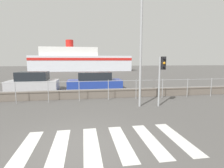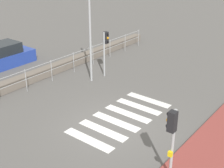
# 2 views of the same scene
# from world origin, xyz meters

# --- Properties ---
(ground_plane) EXTENTS (160.00, 160.00, 0.00)m
(ground_plane) POSITION_xyz_m (0.00, 0.00, 0.00)
(ground_plane) COLOR #565451
(sidewalk_brick) EXTENTS (24.00, 1.80, 0.12)m
(sidewalk_brick) POSITION_xyz_m (0.00, -4.10, 0.06)
(sidewalk_brick) COLOR brown
(sidewalk_brick) RESTS_ON ground_plane
(crosswalk) EXTENTS (4.95, 2.40, 0.01)m
(crosswalk) POSITION_xyz_m (0.90, 0.00, 0.00)
(crosswalk) COLOR silver
(crosswalk) RESTS_ON ground_plane
(seawall) EXTENTS (23.61, 0.55, 0.54)m
(seawall) POSITION_xyz_m (0.00, 6.50, 0.27)
(seawall) COLOR #6B6056
(seawall) RESTS_ON ground_plane
(harbor_fence) EXTENTS (21.29, 0.04, 1.26)m
(harbor_fence) POSITION_xyz_m (0.00, 5.62, 0.82)
(harbor_fence) COLOR #9EA0A3
(harbor_fence) RESTS_ON ground_plane
(traffic_light_near) EXTENTS (0.34, 0.32, 2.61)m
(traffic_light_near) POSITION_xyz_m (-1.47, -3.63, 1.89)
(traffic_light_near) COLOR #9EA0A3
(traffic_light_near) RESTS_ON ground_plane
(traffic_light_far) EXTENTS (0.34, 0.32, 2.65)m
(traffic_light_far) POSITION_xyz_m (4.34, 3.77, 1.95)
(traffic_light_far) COLOR #9EA0A3
(traffic_light_far) RESTS_ON ground_plane
(streetlamp) EXTENTS (0.32, 1.10, 5.87)m
(streetlamp) POSITION_xyz_m (3.22, 3.70, 3.65)
(streetlamp) COLOR #9EA0A3
(streetlamp) RESTS_ON ground_plane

